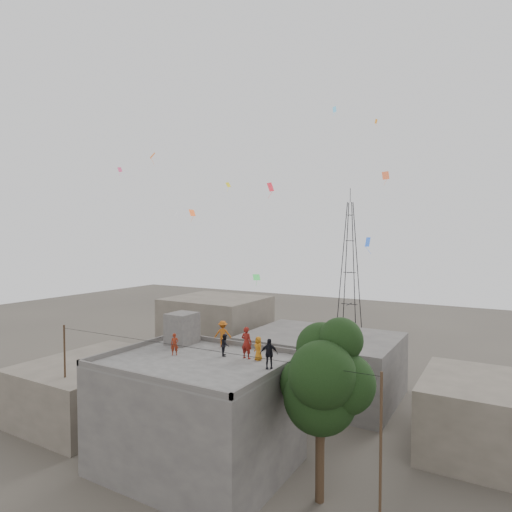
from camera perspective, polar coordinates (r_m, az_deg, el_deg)
The scene contains 18 objects.
ground at distance 27.22m, azimuth -7.86°, elevation -26.07°, with size 140.00×140.00×0.00m, color #3F3A34.
main_building at distance 25.90m, azimuth -7.91°, elevation -20.13°, with size 10.00×8.00×6.10m.
parapet at distance 24.85m, azimuth -7.95°, elevation -13.30°, with size 10.00×8.00×0.30m.
stair_head_box at distance 28.57m, azimuth -9.82°, elevation -9.48°, with size 1.60×1.80×2.00m, color #4E4B49.
neighbor_west at distance 34.90m, azimuth -20.70°, elevation -16.06°, with size 8.00×10.00×4.00m, color #5C5348.
neighbor_north at distance 36.74m, azimuth 8.73°, elevation -14.17°, with size 12.00×9.00×5.00m, color #4E4B49.
neighbor_northwest at distance 43.77m, azimuth -5.29°, elevation -10.09°, with size 9.00×8.00×7.00m, color #5C5348.
neighbor_east at distance 30.78m, azimuth 28.16°, elevation -18.36°, with size 7.00×8.00×4.40m, color #5C5348.
tree at distance 21.89m, azimuth 9.09°, elevation -15.91°, with size 4.90×4.60×9.10m.
utility_line at distance 24.42m, azimuth -8.85°, elevation -19.61°, with size 20.12×0.62×7.40m.
transmission_tower at distance 61.87m, azimuth 12.38°, elevation -1.26°, with size 2.97×2.97×20.01m.
person_red_adult at distance 24.83m, azimuth -1.28°, elevation -11.48°, with size 0.66×0.44×1.82m, color maroon.
person_orange_child at distance 24.60m, azimuth 0.31°, elevation -12.20°, with size 0.65×0.42×1.33m, color #BA6B15.
person_dark_child at distance 25.53m, azimuth -4.15°, elevation -11.73°, with size 0.62×0.48×1.27m, color black.
person_dark_adult at distance 23.04m, azimuth 1.73°, elevation -12.88°, with size 0.93×0.39×1.59m, color black.
person_orange_adult at distance 27.48m, azimuth -4.45°, elevation -10.30°, with size 1.07×0.61×1.65m, color #A85113.
person_red_child at distance 26.02m, azimuth -10.80°, elevation -11.49°, with size 0.47×0.31×1.28m, color maroon.
kites at distance 29.99m, azimuth 0.36°, elevation 8.92°, with size 20.21×12.80×12.88m.
Camera 1 is at (14.78, -18.82, 12.97)m, focal length 30.00 mm.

